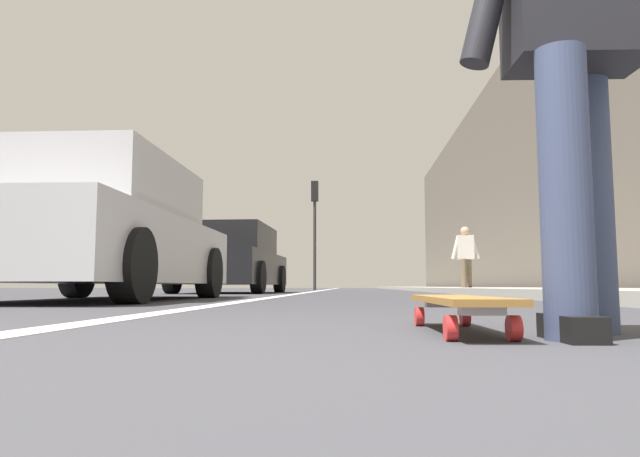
{
  "coord_description": "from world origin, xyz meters",
  "views": [
    {
      "loc": [
        -0.98,
        0.13,
        0.15
      ],
      "look_at": [
        11.31,
        0.8,
        1.38
      ],
      "focal_mm": 32.48,
      "sensor_mm": 36.0,
      "label": 1
    }
  ],
  "objects": [
    {
      "name": "parked_car_mid",
      "position": [
        11.78,
        2.81,
        0.72
      ],
      "size": [
        4.48,
        2.07,
        1.49
      ],
      "color": "black",
      "rests_on": "ground"
    },
    {
      "name": "building_facade",
      "position": [
        22.0,
        -5.94,
        4.13
      ],
      "size": [
        40.0,
        1.2,
        8.26
      ],
      "primitive_type": "cube",
      "color": "#615950",
      "rests_on": "ground"
    },
    {
      "name": "sidewalk_curb",
      "position": [
        18.0,
        -3.42,
        0.06
      ],
      "size": [
        52.0,
        3.2,
        0.12
      ],
      "primitive_type": "cube",
      "color": "#9E9B93",
      "rests_on": "ground"
    },
    {
      "name": "lane_stripe_white",
      "position": [
        20.0,
        1.18,
        0.0
      ],
      "size": [
        52.0,
        0.16,
        0.01
      ],
      "primitive_type": "cube",
      "color": "silver",
      "rests_on": "ground"
    },
    {
      "name": "ground_plane",
      "position": [
        10.0,
        0.0,
        0.0
      ],
      "size": [
        80.0,
        80.0,
        0.0
      ],
      "primitive_type": "plane",
      "color": "#38383D"
    },
    {
      "name": "parked_car_near",
      "position": [
        5.05,
        2.83,
        0.71
      ],
      "size": [
        4.27,
        1.97,
        1.48
      ],
      "color": "#B7B7BC",
      "rests_on": "ground"
    },
    {
      "name": "skateboard",
      "position": [
        0.92,
        -0.22,
        0.09
      ],
      "size": [
        0.84,
        0.22,
        0.11
      ],
      "color": "red",
      "rests_on": "ground"
    },
    {
      "name": "pedestrian_distant",
      "position": [
        14.13,
        -2.82,
        0.97
      ],
      "size": [
        0.47,
        0.74,
        1.69
      ],
      "color": "brown",
      "rests_on": "ground"
    },
    {
      "name": "traffic_light",
      "position": [
        21.72,
        1.58,
        2.98
      ],
      "size": [
        0.33,
        0.28,
        4.32
      ],
      "color": "#2D2D2D",
      "rests_on": "ground"
    },
    {
      "name": "skater_person",
      "position": [
        0.77,
        -0.56,
        0.94
      ],
      "size": [
        0.47,
        0.72,
        1.64
      ],
      "color": "#384260",
      "rests_on": "ground"
    }
  ]
}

